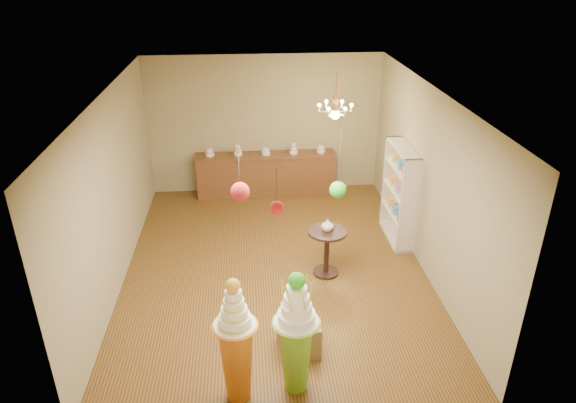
{
  "coord_description": "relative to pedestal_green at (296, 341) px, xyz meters",
  "views": [
    {
      "loc": [
        -0.41,
        -7.44,
        4.84
      ],
      "look_at": [
        0.23,
        0.0,
        1.22
      ],
      "focal_mm": 32.0,
      "sensor_mm": 36.0,
      "label": 1
    }
  ],
  "objects": [
    {
      "name": "pom_red_left",
      "position": [
        -0.59,
        0.4,
        1.78
      ],
      "size": [
        0.21,
        0.21,
        0.6
      ],
      "color": "#383028",
      "rests_on": "ceiling"
    },
    {
      "name": "ceiling",
      "position": [
        -0.09,
        2.74,
        2.28
      ],
      "size": [
        6.5,
        6.5,
        0.0
      ],
      "primitive_type": "plane",
      "rotation": [
        3.14,
        0.0,
        0.0
      ],
      "color": "silver",
      "rests_on": "ground"
    },
    {
      "name": "pedestal_orange",
      "position": [
        -0.7,
        -0.08,
        -0.04
      ],
      "size": [
        0.65,
        0.65,
        1.69
      ],
      "rotation": [
        0.0,
        0.0,
        0.41
      ],
      "color": "orange",
      "rests_on": "floor"
    },
    {
      "name": "shelving_unit",
      "position": [
        2.25,
        3.54,
        0.18
      ],
      "size": [
        0.33,
        1.2,
        1.8
      ],
      "color": "beige",
      "rests_on": "floor"
    },
    {
      "name": "chandelier",
      "position": [
        1.1,
        4.11,
        1.58
      ],
      "size": [
        0.7,
        0.7,
        0.85
      ],
      "rotation": [
        0.0,
        0.0,
        -0.08
      ],
      "color": "#E59A51",
      "rests_on": "ceiling"
    },
    {
      "name": "vase",
      "position": [
        0.75,
        2.45,
        0.2
      ],
      "size": [
        0.25,
        0.25,
        0.2
      ],
      "primitive_type": "imported",
      "rotation": [
        0.0,
        0.0,
        -0.35
      ],
      "color": "beige",
      "rests_on": "round_table"
    },
    {
      "name": "floor",
      "position": [
        -0.09,
        2.74,
        -0.72
      ],
      "size": [
        6.5,
        6.5,
        0.0
      ],
      "primitive_type": "plane",
      "color": "#573B17",
      "rests_on": "ground"
    },
    {
      "name": "wall_back",
      "position": [
        -0.09,
        5.99,
        0.78
      ],
      "size": [
        5.0,
        0.04,
        3.0
      ],
      "primitive_type": "cube",
      "color": "#988D69",
      "rests_on": "ground"
    },
    {
      "name": "sideboard",
      "position": [
        -0.09,
        5.71,
        -0.24
      ],
      "size": [
        3.04,
        0.54,
        1.16
      ],
      "color": "brown",
      "rests_on": "floor"
    },
    {
      "name": "wall_front",
      "position": [
        -0.09,
        -0.51,
        0.78
      ],
      "size": [
        5.0,
        0.04,
        3.0
      ],
      "primitive_type": "cube",
      "color": "#988D69",
      "rests_on": "ground"
    },
    {
      "name": "pedestal_green",
      "position": [
        0.0,
        0.0,
        0.0
      ],
      "size": [
        0.62,
        0.62,
        1.67
      ],
      "rotation": [
        0.0,
        0.0,
        0.2
      ],
      "color": "#78BF2A",
      "rests_on": "floor"
    },
    {
      "name": "pom_green_mid",
      "position": [
        0.63,
        1.13,
        1.43
      ],
      "size": [
        0.22,
        0.22,
        0.97
      ],
      "color": "#383028",
      "rests_on": "ceiling"
    },
    {
      "name": "round_table",
      "position": [
        0.75,
        2.45,
        -0.19
      ],
      "size": [
        0.79,
        0.79,
        0.82
      ],
      "rotation": [
        0.0,
        0.0,
        -0.28
      ],
      "color": "black",
      "rests_on": "floor"
    },
    {
      "name": "wall_left",
      "position": [
        -2.59,
        2.74,
        0.78
      ],
      "size": [
        0.04,
        6.5,
        3.0
      ],
      "primitive_type": "cube",
      "color": "#988D69",
      "rests_on": "ground"
    },
    {
      "name": "burlap_riser",
      "position": [
        0.1,
        0.66,
        -0.48
      ],
      "size": [
        0.56,
        0.56,
        0.47
      ],
      "primitive_type": "cube",
      "rotation": [
        0.0,
        0.0,
        0.08
      ],
      "color": "#8F734E",
      "rests_on": "floor"
    },
    {
      "name": "pom_red_right",
      "position": [
        -0.22,
        -0.18,
        1.86
      ],
      "size": [
        0.15,
        0.15,
        0.5
      ],
      "color": "#383028",
      "rests_on": "ceiling"
    },
    {
      "name": "wall_right",
      "position": [
        2.41,
        2.74,
        0.78
      ],
      "size": [
        0.04,
        6.5,
        3.0
      ],
      "primitive_type": "cube",
      "color": "#988D69",
      "rests_on": "ground"
    }
  ]
}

